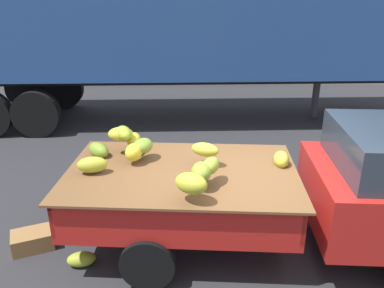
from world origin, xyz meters
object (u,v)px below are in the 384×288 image
(produce_crate, at_px, (33,240))
(fallen_banana_bunch_near_tailgate, at_px, (81,259))
(pickup_truck, at_px, (343,188))
(semi_trailer, at_px, (188,18))

(produce_crate, bearing_deg, fallen_banana_bunch_near_tailgate, -27.55)
(fallen_banana_bunch_near_tailgate, height_order, produce_crate, produce_crate)
(fallen_banana_bunch_near_tailgate, bearing_deg, pickup_truck, 4.92)
(semi_trailer, relative_size, fallen_banana_bunch_near_tailgate, 33.81)
(pickup_truck, relative_size, produce_crate, 10.16)
(pickup_truck, bearing_deg, fallen_banana_bunch_near_tailgate, -170.44)
(pickup_truck, distance_m, produce_crate, 4.09)
(semi_trailer, xyz_separation_m, fallen_banana_bunch_near_tailgate, (-1.44, -5.91, -2.45))
(pickup_truck, xyz_separation_m, produce_crate, (-4.02, 0.10, -0.77))
(semi_trailer, bearing_deg, produce_crate, -112.07)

